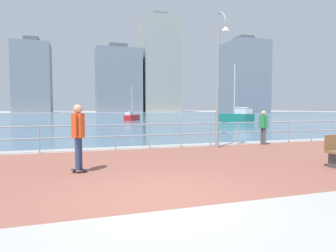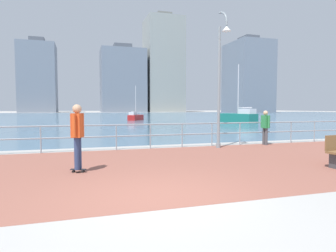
{
  "view_description": "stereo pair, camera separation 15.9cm",
  "coord_description": "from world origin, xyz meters",
  "views": [
    {
      "loc": [
        -1.53,
        -5.17,
        1.71
      ],
      "look_at": [
        1.38,
        3.89,
        1.1
      ],
      "focal_mm": 31.11,
      "sensor_mm": 36.0,
      "label": 1
    },
    {
      "loc": [
        -1.37,
        -5.22,
        1.71
      ],
      "look_at": [
        1.38,
        3.89,
        1.1
      ],
      "focal_mm": 31.11,
      "sensor_mm": 36.0,
      "label": 2
    }
  ],
  "objects": [
    {
      "name": "waterfront_railing",
      "position": [
        -0.0,
        6.49,
        0.72
      ],
      "size": [
        25.25,
        0.06,
        1.04
      ],
      "color": "#8C99A3",
      "rests_on": "ground"
    },
    {
      "name": "bystander",
      "position": [
        6.69,
        6.14,
        0.92
      ],
      "size": [
        0.26,
        0.55,
        1.57
      ],
      "color": "#4C4C51",
      "rests_on": "ground"
    },
    {
      "name": "harbor_water",
      "position": [
        0.0,
        51.49,
        0.0
      ],
      "size": [
        180.0,
        88.0,
        0.0
      ],
      "primitive_type": "cube",
      "color": "slate",
      "rests_on": "ground"
    },
    {
      "name": "skateboarder",
      "position": [
        -1.45,
        2.7,
        1.08
      ],
      "size": [
        0.41,
        0.55,
        1.79
      ],
      "color": "black",
      "rests_on": "ground"
    },
    {
      "name": "tower_slate",
      "position": [
        53.61,
        82.55,
        11.98
      ],
      "size": [
        12.16,
        14.96,
        25.61
      ],
      "color": "slate",
      "rests_on": "ground"
    },
    {
      "name": "lamppost",
      "position": [
        4.22,
        5.73,
        3.12
      ],
      "size": [
        0.36,
        0.82,
        5.64
      ],
      "color": "gray",
      "rests_on": "ground"
    },
    {
      "name": "ground",
      "position": [
        0.0,
        40.0,
        0.0
      ],
      "size": [
        220.0,
        220.0,
        0.0
      ],
      "primitive_type": "plane",
      "color": "#ADAAA5"
    },
    {
      "name": "sailboat_teal",
      "position": [
        5.8,
        33.7,
        0.45
      ],
      "size": [
        2.65,
        3.35,
        4.66
      ],
      "color": "#B21E1E",
      "rests_on": "ground"
    },
    {
      "name": "brick_paving",
      "position": [
        0.0,
        2.92,
        0.0
      ],
      "size": [
        28.0,
        7.14,
        0.01
      ],
      "primitive_type": "cube",
      "color": "#935647",
      "rests_on": "ground"
    },
    {
      "name": "sailboat_blue",
      "position": [
        16.04,
        24.26,
        0.63
      ],
      "size": [
        2.62,
        4.94,
        6.63
      ],
      "color": "#197266",
      "rests_on": "ground"
    },
    {
      "name": "tower_concrete",
      "position": [
        -15.26,
        106.27,
        12.11
      ],
      "size": [
        12.07,
        11.89,
        25.88
      ],
      "color": "slate",
      "rests_on": "ground"
    },
    {
      "name": "tower_glass",
      "position": [
        30.38,
        105.89,
        18.28
      ],
      "size": [
        13.93,
        13.63,
        38.23
      ],
      "color": "#939993",
      "rests_on": "ground"
    },
    {
      "name": "tower_steel",
      "position": [
        14.18,
        104.55,
        11.74
      ],
      "size": [
        16.18,
        11.78,
        25.15
      ],
      "color": "slate",
      "rests_on": "ground"
    }
  ]
}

